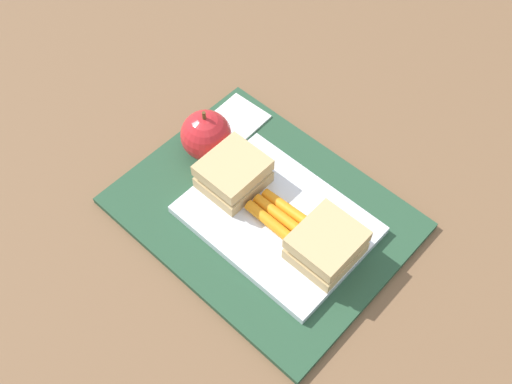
{
  "coord_description": "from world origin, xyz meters",
  "views": [
    {
      "loc": [
        -0.28,
        0.32,
        0.67
      ],
      "look_at": [
        0.01,
        0.0,
        0.04
      ],
      "focal_mm": 41.98,
      "sensor_mm": 36.0,
      "label": 1
    }
  ],
  "objects_px": {
    "sandwich_half_left": "(326,245)",
    "sandwich_half_right": "(233,174)",
    "food_tray": "(277,220)",
    "carrot_sticks_bundle": "(278,215)",
    "apple": "(206,135)",
    "paper_napkin": "(238,118)"
  },
  "relations": [
    {
      "from": "carrot_sticks_bundle",
      "to": "apple",
      "type": "bearing_deg",
      "value": -7.96
    },
    {
      "from": "sandwich_half_left",
      "to": "carrot_sticks_bundle",
      "type": "distance_m",
      "value": 0.08
    },
    {
      "from": "carrot_sticks_bundle",
      "to": "sandwich_half_right",
      "type": "bearing_deg",
      "value": -0.24
    },
    {
      "from": "sandwich_half_left",
      "to": "sandwich_half_right",
      "type": "height_order",
      "value": "same"
    },
    {
      "from": "carrot_sticks_bundle",
      "to": "paper_napkin",
      "type": "xyz_separation_m",
      "value": [
        0.16,
        -0.09,
        -0.02
      ]
    },
    {
      "from": "food_tray",
      "to": "apple",
      "type": "bearing_deg",
      "value": -7.88
    },
    {
      "from": "paper_napkin",
      "to": "food_tray",
      "type": "bearing_deg",
      "value": 149.8
    },
    {
      "from": "carrot_sticks_bundle",
      "to": "paper_napkin",
      "type": "bearing_deg",
      "value": -30.16
    },
    {
      "from": "food_tray",
      "to": "paper_napkin",
      "type": "height_order",
      "value": "food_tray"
    },
    {
      "from": "food_tray",
      "to": "carrot_sticks_bundle",
      "type": "bearing_deg",
      "value": 159.21
    },
    {
      "from": "food_tray",
      "to": "sandwich_half_left",
      "type": "xyz_separation_m",
      "value": [
        -0.08,
        0.0,
        0.03
      ]
    },
    {
      "from": "food_tray",
      "to": "sandwich_half_left",
      "type": "height_order",
      "value": "sandwich_half_left"
    },
    {
      "from": "food_tray",
      "to": "paper_napkin",
      "type": "distance_m",
      "value": 0.19
    },
    {
      "from": "sandwich_half_left",
      "to": "sandwich_half_right",
      "type": "distance_m",
      "value": 0.16
    },
    {
      "from": "apple",
      "to": "paper_napkin",
      "type": "relative_size",
      "value": 1.16
    },
    {
      "from": "food_tray",
      "to": "carrot_sticks_bundle",
      "type": "distance_m",
      "value": 0.01
    },
    {
      "from": "carrot_sticks_bundle",
      "to": "paper_napkin",
      "type": "height_order",
      "value": "carrot_sticks_bundle"
    },
    {
      "from": "sandwich_half_right",
      "to": "apple",
      "type": "xyz_separation_m",
      "value": [
        0.07,
        -0.02,
        0.0
      ]
    },
    {
      "from": "sandwich_half_right",
      "to": "apple",
      "type": "bearing_deg",
      "value": -16.16
    },
    {
      "from": "sandwich_half_right",
      "to": "carrot_sticks_bundle",
      "type": "bearing_deg",
      "value": 179.76
    },
    {
      "from": "sandwich_half_right",
      "to": "sandwich_half_left",
      "type": "bearing_deg",
      "value": 180.0
    },
    {
      "from": "carrot_sticks_bundle",
      "to": "apple",
      "type": "xyz_separation_m",
      "value": [
        0.15,
        -0.02,
        0.02
      ]
    }
  ]
}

